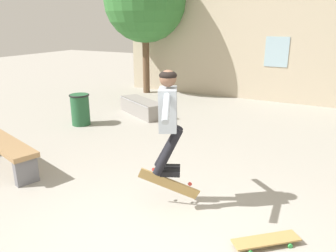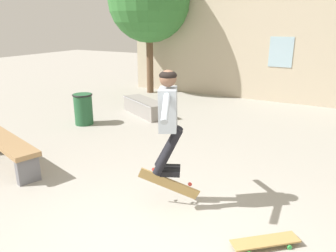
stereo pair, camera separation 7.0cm
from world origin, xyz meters
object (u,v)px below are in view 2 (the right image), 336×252
at_px(park_bench, 7,146).
at_px(skater, 168,114).
at_px(skateboard_flipping, 169,184).
at_px(skateboard_resting, 265,241).
at_px(trash_bin, 83,108).
at_px(skate_ledge, 145,107).
at_px(tree_left, 149,1).

relative_size(park_bench, skater, 1.44).
height_order(skateboard_flipping, skateboard_resting, skateboard_flipping).
bearing_deg(skateboard_resting, park_bench, 138.65).
height_order(trash_bin, skater, skater).
distance_m(skate_ledge, skater, 4.88).
bearing_deg(skate_ledge, trash_bin, -91.36).
bearing_deg(park_bench, skater, 19.92).
relative_size(tree_left, skateboard_resting, 6.14).
bearing_deg(skateboard_flipping, trash_bin, 123.33).
height_order(tree_left, skateboard_flipping, tree_left).
xyz_separation_m(tree_left, park_bench, (1.08, -6.57, -2.71)).
bearing_deg(skateboard_resting, tree_left, 89.31).
xyz_separation_m(park_bench, trash_bin, (-0.55, 2.53, 0.03)).
height_order(skater, skateboard_resting, skater).
distance_m(park_bench, skateboard_resting, 4.48).
height_order(tree_left, skate_ledge, tree_left).
bearing_deg(skateboard_resting, skater, 130.49).
distance_m(trash_bin, skater, 4.45).
relative_size(tree_left, skate_ledge, 2.74).
distance_m(skate_ledge, trash_bin, 1.71).
bearing_deg(skater, skateboard_flipping, 49.73).
bearing_deg(skateboard_resting, trash_bin, 112.08).
relative_size(tree_left, skateboard_flipping, 5.49).
bearing_deg(skate_ledge, skateboard_flipping, -24.94).
xyz_separation_m(skater, skateboard_flipping, (0.00, 0.01, -0.98)).
relative_size(skateboard_flipping, skateboard_resting, 1.12).
relative_size(park_bench, trash_bin, 2.58).
xyz_separation_m(park_bench, skateboard_flipping, (3.10, 0.17, -0.02)).
height_order(tree_left, skater, tree_left).
relative_size(skater, skateboard_resting, 1.88).
xyz_separation_m(skate_ledge, trash_bin, (-0.85, -1.46, 0.20)).
xyz_separation_m(tree_left, skate_ledge, (1.39, -2.57, -2.88)).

